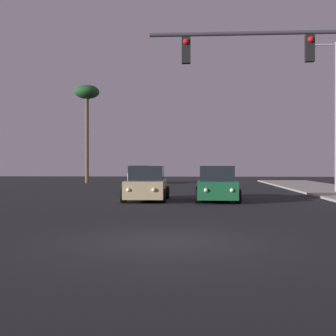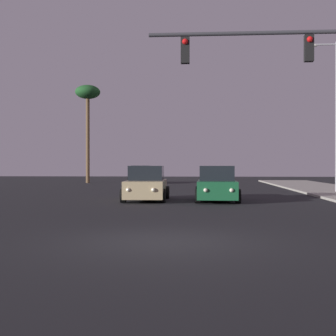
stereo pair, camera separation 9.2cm
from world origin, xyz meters
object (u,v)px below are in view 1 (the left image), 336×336
(street_lamp, at_px, (334,109))
(palm_tree_far, at_px, (87,98))
(car_green, at_px, (217,185))
(car_white, at_px, (140,175))
(traffic_light_mast, at_px, (323,74))
(car_tan, at_px, (146,185))

(street_lamp, distance_m, palm_tree_far, 24.75)
(car_green, height_order, street_lamp, street_lamp)
(car_white, relative_size, street_lamp, 0.48)
(traffic_light_mast, bearing_deg, car_green, 117.99)
(car_white, height_order, palm_tree_far, palm_tree_far)
(car_green, relative_size, car_tan, 1.00)
(car_green, relative_size, street_lamp, 0.48)
(car_tan, distance_m, street_lamp, 13.09)
(street_lamp, bearing_deg, car_green, -139.06)
(palm_tree_far, bearing_deg, car_tan, -69.40)
(car_green, height_order, traffic_light_mast, traffic_light_mast)
(car_white, relative_size, traffic_light_mast, 0.51)
(palm_tree_far, bearing_deg, car_white, -6.30)
(street_lamp, bearing_deg, palm_tree_far, 140.30)
(car_white, distance_m, car_tan, 21.54)
(car_tan, relative_size, street_lamp, 0.48)
(palm_tree_far, bearing_deg, street_lamp, -39.70)
(car_green, xyz_separation_m, traffic_light_mast, (3.33, -6.26, 4.03))
(car_green, bearing_deg, traffic_light_mast, 118.99)
(car_white, bearing_deg, traffic_light_mast, 108.74)
(car_white, bearing_deg, car_tan, 97.41)
(car_green, bearing_deg, street_lamp, -138.06)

